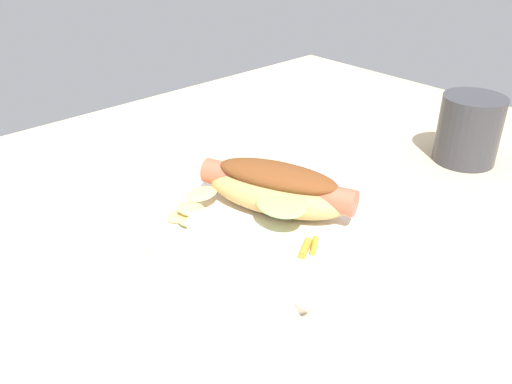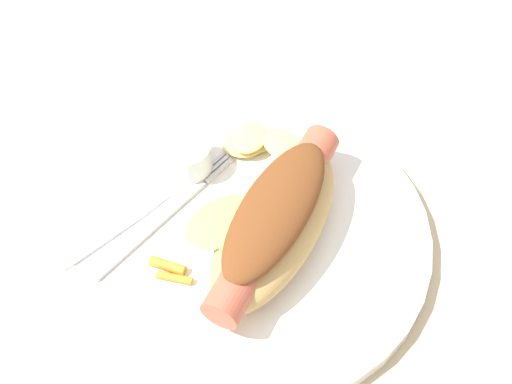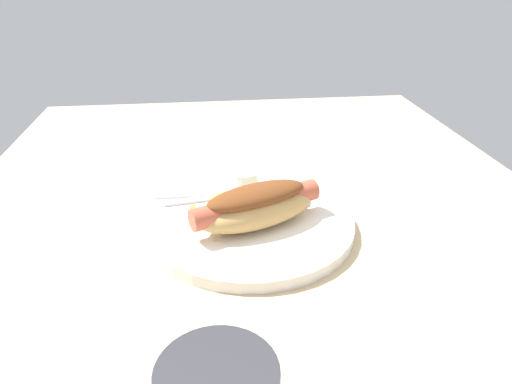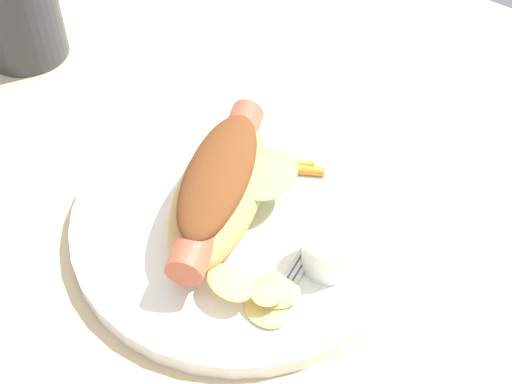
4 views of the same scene
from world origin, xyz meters
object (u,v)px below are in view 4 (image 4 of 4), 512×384
object	(u,v)px
hot_dog	(220,187)
fork	(334,211)
drinking_cup	(19,15)
plate	(242,220)
carrot_garnish	(302,167)
knife	(360,208)
chips_pile	(260,293)
sauce_ramekin	(329,252)

from	to	relation	value
hot_dog	fork	size ratio (longest dim) A/B	1.17
fork	drinking_cup	size ratio (longest dim) A/B	1.62
plate	carrot_garnish	xyz separation A→B (cm)	(1.21, 7.10, 1.17)
fork	knife	xyz separation A→B (cm)	(1.61, 1.50, -0.02)
fork	chips_pile	size ratio (longest dim) A/B	2.09
sauce_ramekin	carrot_garnish	world-z (taller)	sauce_ramekin
plate	knife	world-z (taller)	knife
hot_dog	carrot_garnish	world-z (taller)	hot_dog
sauce_ramekin	carrot_garnish	xyz separation A→B (cm)	(-7.17, 7.19, -1.19)
sauce_ramekin	drinking_cup	size ratio (longest dim) A/B	0.45
sauce_ramekin	hot_dog	bearing A→B (deg)	-177.01
carrot_garnish	drinking_cup	bearing A→B (deg)	-177.39
sauce_ramekin	carrot_garnish	distance (cm)	10.22
plate	knife	bearing A→B (deg)	39.08
hot_dog	sauce_ramekin	world-z (taller)	hot_dog
hot_dog	sauce_ramekin	xyz separation A→B (cm)	(10.01, 0.52, -1.25)
hot_dog	chips_pile	world-z (taller)	hot_dog
hot_dog	knife	distance (cm)	11.69
hot_dog	drinking_cup	distance (cm)	31.18
plate	carrot_garnish	size ratio (longest dim) A/B	8.09
sauce_ramekin	knife	world-z (taller)	sauce_ramekin
plate	fork	distance (cm)	7.60
sauce_ramekin	drinking_cup	bearing A→B (deg)	172.05
knife	chips_pile	distance (cm)	12.14
fork	carrot_garnish	xyz separation A→B (cm)	(-4.73, 2.47, 0.17)
sauce_ramekin	knife	size ratio (longest dim) A/B	0.30
fork	carrot_garnish	distance (cm)	5.34
sauce_ramekin	plate	bearing A→B (deg)	179.41
plate	drinking_cup	distance (cm)	32.90
sauce_ramekin	knife	bearing A→B (deg)	97.59
plate	sauce_ramekin	bearing A→B (deg)	-0.59
carrot_garnish	chips_pile	bearing A→B (deg)	-69.14
carrot_garnish	fork	bearing A→B (deg)	-27.55
hot_dog	plate	bearing A→B (deg)	88.70
plate	fork	world-z (taller)	fork
knife	carrot_garnish	size ratio (longest dim) A/B	4.00
plate	knife	xyz separation A→B (cm)	(7.55, 6.13, 0.98)
hot_dog	chips_pile	distance (cm)	9.60
plate	chips_pile	bearing A→B (deg)	-43.76
carrot_garnish	drinking_cup	xyz separation A→B (cm)	(-33.40, -1.52, 2.67)
carrot_garnish	knife	bearing A→B (deg)	-8.67
sauce_ramekin	chips_pile	xyz separation A→B (cm)	(-2.22, -5.82, -0.60)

